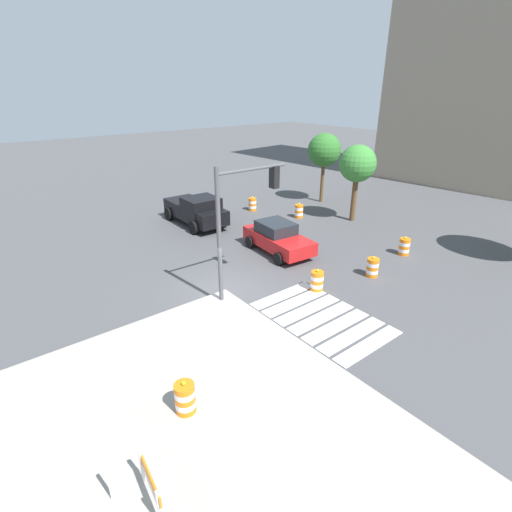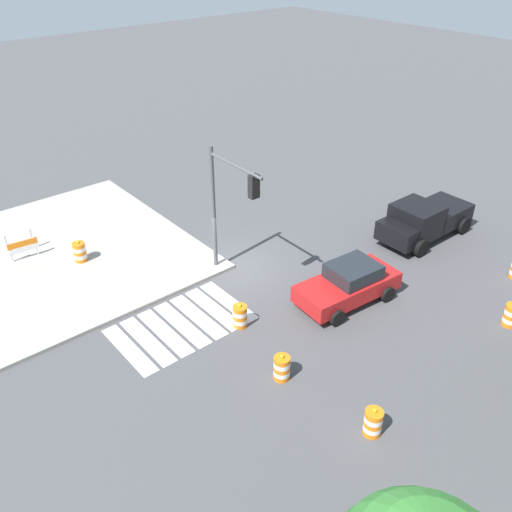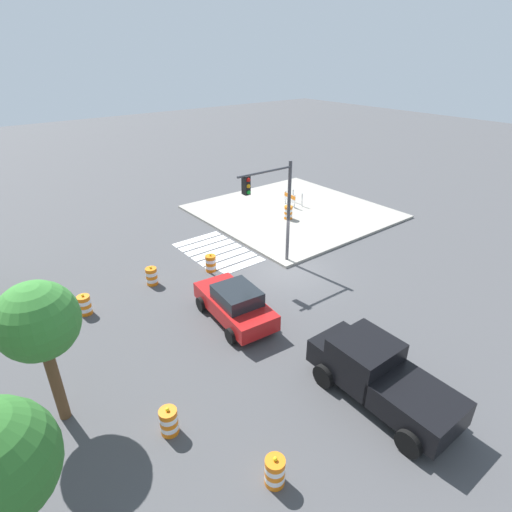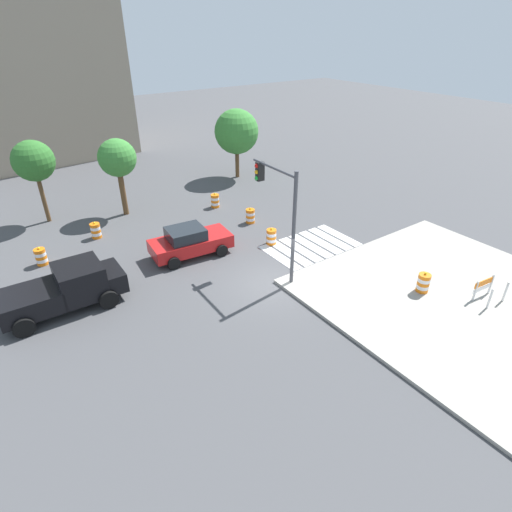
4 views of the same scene
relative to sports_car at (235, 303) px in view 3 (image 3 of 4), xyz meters
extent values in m
plane|color=#474749|center=(2.03, -4.79, -0.81)|extent=(120.00, 120.00, 0.00)
cube|color=#9E998E|center=(8.03, -10.79, -0.74)|extent=(12.00, 12.00, 0.15)
cube|color=silver|center=(3.78, -2.99, -0.80)|extent=(0.60, 3.20, 0.02)
cube|color=silver|center=(4.53, -2.99, -0.80)|extent=(0.60, 3.20, 0.02)
cube|color=silver|center=(5.28, -2.99, -0.80)|extent=(0.60, 3.20, 0.02)
cube|color=silver|center=(6.03, -2.99, -0.80)|extent=(0.60, 3.20, 0.02)
cube|color=silver|center=(6.78, -2.99, -0.80)|extent=(0.60, 3.20, 0.02)
cube|color=silver|center=(7.53, -2.99, -0.80)|extent=(0.60, 3.20, 0.02)
cube|color=silver|center=(8.28, -2.99, -0.80)|extent=(0.60, 3.20, 0.02)
cube|color=red|center=(0.06, -0.01, -0.13)|extent=(4.45, 2.23, 0.70)
cube|color=#1E2328|center=(-0.19, 0.02, 0.52)|extent=(2.04, 1.77, 0.60)
cylinder|color=black|center=(1.49, 0.81, -0.48)|extent=(0.68, 0.30, 0.66)
cylinder|color=black|center=(1.31, -1.08, -0.48)|extent=(0.68, 0.30, 0.66)
cylinder|color=black|center=(-1.20, 1.07, -0.48)|extent=(0.68, 0.30, 0.66)
cylinder|color=black|center=(-1.37, -0.83, -0.48)|extent=(0.68, 0.30, 0.66)
cube|color=black|center=(-8.04, -1.12, 0.06)|extent=(2.53, 2.04, 0.90)
cube|color=black|center=(-5.94, -1.16, 0.36)|extent=(1.93, 2.03, 1.50)
cube|color=black|center=(-4.84, -1.17, 0.06)|extent=(1.43, 1.92, 0.90)
cylinder|color=black|center=(-5.12, -0.15, -0.39)|extent=(0.84, 0.31, 0.84)
cylinder|color=black|center=(-5.16, -2.19, -0.39)|extent=(0.84, 0.31, 0.84)
cylinder|color=black|center=(-8.52, -0.10, -0.39)|extent=(0.84, 0.31, 0.84)
cylinder|color=black|center=(-8.56, -2.14, -0.39)|extent=(0.84, 0.31, 0.84)
cylinder|color=orange|center=(4.47, 5.01, -0.72)|extent=(0.56, 0.56, 0.18)
cylinder|color=white|center=(4.47, 5.01, -0.54)|extent=(0.56, 0.56, 0.18)
cylinder|color=orange|center=(4.47, 5.01, -0.36)|extent=(0.56, 0.56, 0.18)
cylinder|color=white|center=(4.47, 5.01, -0.18)|extent=(0.56, 0.56, 0.18)
cylinder|color=orange|center=(4.47, 5.01, 0.00)|extent=(0.56, 0.56, 0.18)
sphere|color=yellow|center=(4.47, 5.01, 0.15)|extent=(0.12, 0.12, 0.12)
cylinder|color=orange|center=(4.34, -1.51, -0.72)|extent=(0.56, 0.56, 0.18)
cylinder|color=white|center=(4.34, -1.51, -0.54)|extent=(0.56, 0.56, 0.18)
cylinder|color=orange|center=(4.34, -1.51, -0.36)|extent=(0.56, 0.56, 0.18)
cylinder|color=white|center=(4.34, -1.51, -0.18)|extent=(0.56, 0.56, 0.18)
cylinder|color=orange|center=(4.34, -1.51, 0.00)|extent=(0.56, 0.56, 0.18)
sphere|color=yellow|center=(4.34, -1.51, 0.15)|extent=(0.12, 0.12, 0.12)
cylinder|color=orange|center=(-3.56, 5.03, -0.72)|extent=(0.56, 0.56, 0.18)
cylinder|color=white|center=(-3.56, 5.03, -0.54)|extent=(0.56, 0.56, 0.18)
cylinder|color=orange|center=(-3.56, 5.03, -0.36)|extent=(0.56, 0.56, 0.18)
cylinder|color=white|center=(-3.56, 5.03, -0.18)|extent=(0.56, 0.56, 0.18)
cylinder|color=orange|center=(-3.56, 5.03, 0.00)|extent=(0.56, 0.56, 0.18)
sphere|color=yellow|center=(-3.56, 5.03, 0.15)|extent=(0.12, 0.12, 0.12)
cylinder|color=orange|center=(5.00, 1.55, -0.72)|extent=(0.56, 0.56, 0.18)
cylinder|color=white|center=(5.00, 1.55, -0.54)|extent=(0.56, 0.56, 0.18)
cylinder|color=orange|center=(5.00, 1.55, -0.36)|extent=(0.56, 0.56, 0.18)
cylinder|color=white|center=(5.00, 1.55, -0.18)|extent=(0.56, 0.56, 0.18)
cylinder|color=orange|center=(5.00, 1.55, 0.00)|extent=(0.56, 0.56, 0.18)
sphere|color=yellow|center=(5.00, 1.55, 0.15)|extent=(0.12, 0.12, 0.12)
cylinder|color=orange|center=(-6.82, 3.56, -0.72)|extent=(0.56, 0.56, 0.18)
cylinder|color=white|center=(-6.82, 3.56, -0.54)|extent=(0.56, 0.56, 0.18)
cylinder|color=orange|center=(-6.82, 3.56, -0.36)|extent=(0.56, 0.56, 0.18)
cylinder|color=white|center=(-6.82, 3.56, -0.18)|extent=(0.56, 0.56, 0.18)
cylinder|color=orange|center=(-6.82, 3.56, 0.00)|extent=(0.56, 0.56, 0.18)
sphere|color=yellow|center=(-6.82, 3.56, 0.15)|extent=(0.12, 0.12, 0.12)
cylinder|color=orange|center=(7.08, -9.52, -0.57)|extent=(0.56, 0.56, 0.18)
cylinder|color=white|center=(7.08, -9.52, -0.39)|extent=(0.56, 0.56, 0.18)
cylinder|color=orange|center=(7.08, -9.52, -0.21)|extent=(0.56, 0.56, 0.18)
cylinder|color=white|center=(7.08, -9.52, -0.03)|extent=(0.56, 0.56, 0.18)
cylinder|color=orange|center=(7.08, -9.52, 0.15)|extent=(0.56, 0.56, 0.18)
sphere|color=yellow|center=(7.08, -9.52, 0.30)|extent=(0.12, 0.12, 0.12)
cube|color=silver|center=(8.37, -11.29, -0.16)|extent=(0.08, 0.08, 1.00)
cube|color=silver|center=(8.29, -11.99, -0.16)|extent=(0.08, 0.08, 1.00)
cube|color=silver|center=(9.46, -11.41, -0.16)|extent=(0.08, 0.08, 1.00)
cube|color=silver|center=(9.39, -12.10, -0.16)|extent=(0.08, 0.08, 1.00)
cube|color=orange|center=(8.91, -11.33, 0.09)|extent=(1.30, 0.17, 0.28)
cube|color=white|center=(8.91, -11.33, -0.21)|extent=(1.30, 0.17, 0.20)
cylinder|color=#4C4C51|center=(2.63, -5.39, 2.09)|extent=(0.18, 0.18, 5.50)
cylinder|color=#4C4C51|center=(2.66, -3.79, 4.54)|extent=(0.20, 3.20, 0.12)
cube|color=black|center=(2.69, -2.67, 4.09)|extent=(0.37, 0.29, 0.90)
sphere|color=red|center=(2.50, -2.67, 4.39)|extent=(0.20, 0.20, 0.20)
sphere|color=#F2A514|center=(2.50, -2.67, 4.09)|extent=(0.20, 0.20, 0.20)
sphere|color=green|center=(2.50, -2.67, 3.79)|extent=(0.20, 0.20, 0.20)
cylinder|color=brown|center=(-0.93, 7.40, 0.66)|extent=(0.35, 0.35, 2.94)
sphere|color=#387F33|center=(-0.93, 7.40, 2.94)|extent=(2.34, 2.34, 2.34)
camera|label=1|loc=(14.62, -13.03, 7.55)|focal=27.42mm
camera|label=2|loc=(14.24, 11.27, 12.39)|focal=38.07mm
camera|label=3|loc=(-12.09, 8.35, 9.78)|focal=28.59mm
camera|label=4|loc=(-8.44, -18.14, 10.30)|focal=29.09mm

